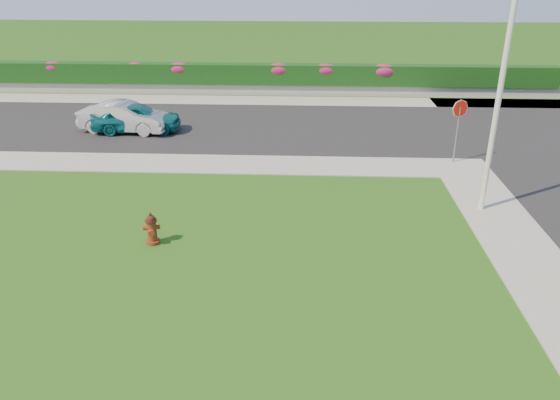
# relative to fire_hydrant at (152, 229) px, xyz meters

# --- Properties ---
(ground) EXTENTS (120.00, 120.00, 0.00)m
(ground) POSITION_rel_fire_hydrant_xyz_m (2.90, -2.78, -0.42)
(ground) COLOR black
(ground) RESTS_ON ground
(street_far) EXTENTS (26.00, 8.00, 0.04)m
(street_far) POSITION_rel_fire_hydrant_xyz_m (-2.10, 11.22, -0.40)
(street_far) COLOR black
(street_far) RESTS_ON ground
(sidewalk_far) EXTENTS (24.00, 2.00, 0.04)m
(sidewalk_far) POSITION_rel_fire_hydrant_xyz_m (-3.10, 6.22, -0.40)
(sidewalk_far) COLOR gray
(sidewalk_far) RESTS_ON ground
(curb_corner) EXTENTS (2.00, 2.00, 0.04)m
(curb_corner) POSITION_rel_fire_hydrant_xyz_m (9.90, 6.22, -0.40)
(curb_corner) COLOR gray
(curb_corner) RESTS_ON ground
(sidewalk_beyond) EXTENTS (34.00, 2.00, 0.04)m
(sidewalk_beyond) POSITION_rel_fire_hydrant_xyz_m (1.90, 16.22, -0.40)
(sidewalk_beyond) COLOR gray
(sidewalk_beyond) RESTS_ON ground
(retaining_wall) EXTENTS (34.00, 0.40, 0.60)m
(retaining_wall) POSITION_rel_fire_hydrant_xyz_m (1.90, 17.72, -0.12)
(retaining_wall) COLOR gray
(retaining_wall) RESTS_ON ground
(hedge) EXTENTS (32.00, 0.90, 1.10)m
(hedge) POSITION_rel_fire_hydrant_xyz_m (1.90, 17.82, 0.73)
(hedge) COLOR black
(hedge) RESTS_ON retaining_wall
(fire_hydrant) EXTENTS (0.47, 0.44, 0.89)m
(fire_hydrant) POSITION_rel_fire_hydrant_xyz_m (0.00, 0.00, 0.00)
(fire_hydrant) COLOR #52110C
(fire_hydrant) RESTS_ON ground
(sedan_teal) EXTENTS (3.96, 1.89, 1.31)m
(sedan_teal) POSITION_rel_fire_hydrant_xyz_m (-3.35, 10.16, 0.27)
(sedan_teal) COLOR #0D5C66
(sedan_teal) RESTS_ON street_far
(sedan_silver) EXTENTS (4.14, 1.92, 1.31)m
(sedan_silver) POSITION_rel_fire_hydrant_xyz_m (-3.88, 10.16, 0.27)
(sedan_silver) COLOR #B5B8BD
(sedan_silver) RESTS_ON street_far
(utility_pole) EXTENTS (0.16, 0.16, 6.32)m
(utility_pole) POSITION_rel_fire_hydrant_xyz_m (9.54, 2.61, 2.73)
(utility_pole) COLOR silver
(utility_pole) RESTS_ON ground
(stop_sign) EXTENTS (0.62, 0.26, 2.42)m
(stop_sign) POSITION_rel_fire_hydrant_xyz_m (9.72, 6.86, 1.36)
(stop_sign) COLOR slate
(stop_sign) RESTS_ON ground
(flower_clump_a) EXTENTS (1.22, 0.79, 0.61)m
(flower_clump_a) POSITION_rel_fire_hydrant_xyz_m (-10.26, 17.72, 1.03)
(flower_clump_a) COLOR #AD1D5D
(flower_clump_a) RESTS_ON hedge
(flower_clump_b) EXTENTS (1.05, 0.67, 0.52)m
(flower_clump_b) POSITION_rel_fire_hydrant_xyz_m (-5.54, 17.72, 1.07)
(flower_clump_b) COLOR #AD1D5D
(flower_clump_b) RESTS_ON hedge
(flower_clump_c) EXTENTS (1.32, 0.85, 0.66)m
(flower_clump_c) POSITION_rel_fire_hydrant_xyz_m (-3.06, 17.72, 1.01)
(flower_clump_c) COLOR #AD1D5D
(flower_clump_c) RESTS_ON hedge
(flower_clump_d) EXTENTS (1.36, 0.87, 0.68)m
(flower_clump_d) POSITION_rel_fire_hydrant_xyz_m (2.55, 17.72, 1.01)
(flower_clump_d) COLOR #AD1D5D
(flower_clump_d) RESTS_ON hedge
(flower_clump_e) EXTENTS (1.32, 0.85, 0.66)m
(flower_clump_e) POSITION_rel_fire_hydrant_xyz_m (5.17, 17.72, 1.01)
(flower_clump_e) COLOR #AD1D5D
(flower_clump_e) RESTS_ON hedge
(flower_clump_f) EXTENTS (1.45, 0.93, 0.73)m
(flower_clump_f) POSITION_rel_fire_hydrant_xyz_m (8.37, 17.72, 0.99)
(flower_clump_f) COLOR #AD1D5D
(flower_clump_f) RESTS_ON hedge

